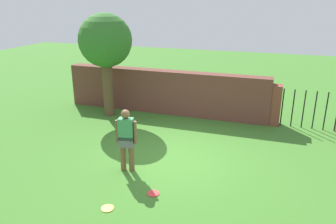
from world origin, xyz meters
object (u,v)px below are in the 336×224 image
(tree, at_px, (105,43))
(person, at_px, (126,138))
(frisbee_yellow, at_px, (108,208))
(frisbee_red, at_px, (153,193))

(tree, distance_m, person, 4.73)
(frisbee_yellow, height_order, frisbee_red, same)
(frisbee_yellow, distance_m, frisbee_red, 1.08)
(tree, distance_m, frisbee_red, 6.22)
(tree, height_order, person, tree)
(person, relative_size, frisbee_yellow, 6.00)
(person, bearing_deg, frisbee_yellow, -88.21)
(person, distance_m, frisbee_red, 1.56)
(person, xyz_separation_m, frisbee_yellow, (0.31, -1.62, -0.89))
(tree, relative_size, frisbee_yellow, 13.68)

